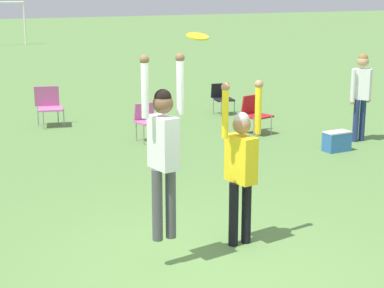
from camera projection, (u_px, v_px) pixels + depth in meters
The scene contains 10 objects.
ground_plane at pixel (210, 267), 7.35m from camera, with size 120.00×120.00×0.00m, color #608C47.
person_jumping at pixel (163, 144), 7.07m from camera, with size 0.52×0.39×2.11m.
person_defending at pixel (241, 161), 7.77m from camera, with size 0.57×0.44×2.05m.
frisbee at pixel (198, 36), 7.05m from camera, with size 0.25×0.25×0.07m.
camping_chair_0 at pixel (147, 118), 13.28m from camera, with size 0.51×0.55×0.79m.
camping_chair_1 at pixel (255, 111), 13.97m from camera, with size 0.64×0.68×0.83m.
camping_chair_3 at pixel (49, 104), 14.75m from camera, with size 0.70×0.75×0.91m.
camping_chair_4 at pixel (222, 96), 16.08m from camera, with size 0.54×0.57×0.77m.
person_spectator_near at pixel (361, 88), 13.10m from camera, with size 0.54×0.43×1.82m.
cooler_box at pixel (337, 141), 12.51m from camera, with size 0.52×0.29×0.39m.
Camera 1 is at (-3.34, -5.93, 3.13)m, focal length 60.00 mm.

